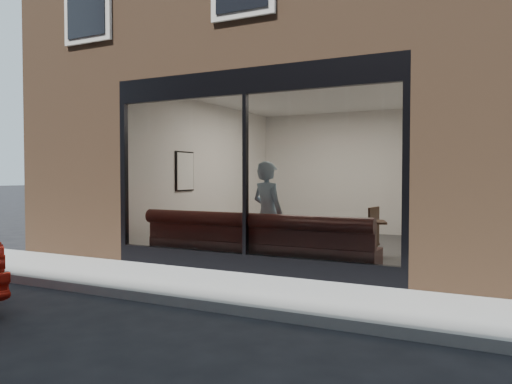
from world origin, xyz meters
The scene contains 22 objects.
ground centered at (0.00, 0.00, 0.00)m, with size 120.00×120.00×0.00m, color black.
sidewalk_near centered at (0.00, 1.00, 0.01)m, with size 40.00×2.00×0.01m, color gray.
kerb_near centered at (0.00, -0.05, 0.06)m, with size 40.00×0.10×0.12m, color gray.
host_building_pier_left centered at (-3.75, 8.00, 1.60)m, with size 2.50×12.00×3.20m, color brown.
host_building_pier_right centered at (3.75, 8.00, 1.60)m, with size 2.50×12.00×3.20m, color brown.
host_building_backfill centered at (0.00, 11.00, 1.60)m, with size 5.00×6.00×3.20m, color brown.
cafe_floor centered at (0.00, 5.00, 0.02)m, with size 6.00×6.00×0.00m, color #2D2D30.
cafe_ceiling centered at (0.00, 5.00, 3.19)m, with size 6.00×6.00×0.00m, color white.
cafe_wall_back centered at (0.00, 7.99, 1.60)m, with size 5.00×5.00×0.00m, color silver.
cafe_wall_left centered at (-2.49, 5.00, 1.60)m, with size 6.00×6.00×0.00m, color silver.
cafe_wall_right centered at (2.49, 5.00, 1.60)m, with size 6.00×6.00×0.00m, color silver.
storefront_kick centered at (0.00, 2.05, 0.15)m, with size 5.00×0.10×0.30m, color black.
storefront_header centered at (0.00, 2.05, 3.00)m, with size 5.00×0.10×0.40m, color black.
storefront_mullion centered at (0.00, 2.05, 1.55)m, with size 0.06×0.10×2.50m, color black.
storefront_glass centered at (0.00, 2.02, 1.55)m, with size 4.80×4.80×0.00m, color white.
banquette centered at (0.00, 2.45, 0.23)m, with size 4.00×0.55×0.45m, color #331213.
person centered at (0.10, 2.65, 0.89)m, with size 0.65×0.42×1.77m, color #A6CAE3.
cafe_table_left centered at (-1.52, 3.05, 0.74)m, with size 0.62×0.62×0.04m, color #331C13.
cafe_table_right centered at (1.56, 3.63, 0.74)m, with size 0.55×0.55×0.04m, color #331C13.
cafe_chair_left centered at (-0.64, 4.01, 0.24)m, with size 0.39×0.39×0.04m, color #331C13.
cafe_chair_right centered at (1.28, 4.38, 0.24)m, with size 0.45×0.45×0.04m, color #331C13.
wall_poster centered at (-2.45, 3.94, 1.62)m, with size 0.02×0.59×0.78m, color white.
Camera 1 is at (3.65, -4.84, 1.55)m, focal length 35.00 mm.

